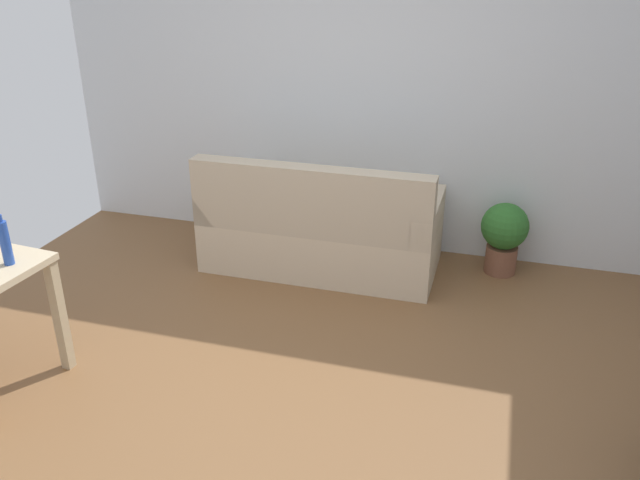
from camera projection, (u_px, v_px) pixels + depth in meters
ground_plane at (279, 392)px, 3.73m from camera, size 5.20×4.40×0.02m
wall_rear at (368, 84)px, 5.09m from camera, size 5.20×0.10×2.70m
couch at (320, 232)px, 5.04m from camera, size 1.80×0.84×0.92m
potted_plant at (504, 233)px, 4.95m from camera, size 0.36×0.36×0.57m
bottle_blue at (5, 242)px, 3.47m from camera, size 0.06×0.06×0.29m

